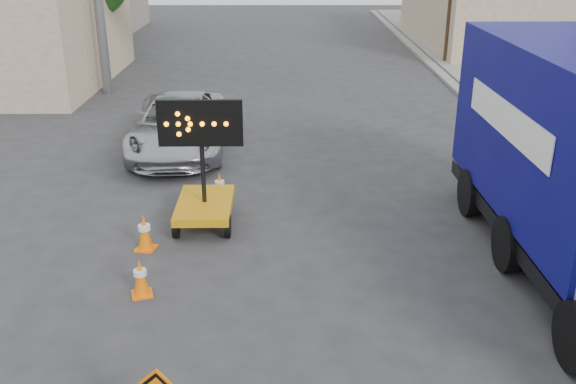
{
  "coord_description": "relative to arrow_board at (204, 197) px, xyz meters",
  "views": [
    {
      "loc": [
        0.41,
        -6.5,
        5.85
      ],
      "look_at": [
        0.44,
        3.48,
        1.77
      ],
      "focal_mm": 40.0,
      "sensor_mm": 36.0,
      "label": 1
    }
  ],
  "objects": [
    {
      "name": "curb_right",
      "position": [
        8.52,
        8.96,
        -0.56
      ],
      "size": [
        0.4,
        60.0,
        0.12
      ],
      "primitive_type": "cube",
      "color": "gray",
      "rests_on": "ground"
    },
    {
      "name": "sidewalk_right",
      "position": [
        10.82,
        8.96,
        -0.54
      ],
      "size": [
        4.0,
        60.0,
        0.15
      ],
      "primitive_type": "cube",
      "color": "gray",
      "rests_on": "ground"
    },
    {
      "name": "building_right_far",
      "position": [
        14.32,
        23.96,
        1.68
      ],
      "size": [
        10.0,
        14.0,
        4.6
      ],
      "primitive_type": "cube",
      "color": "#CDB494",
      "rests_on": "ground"
    },
    {
      "name": "arrow_board",
      "position": [
        0.0,
        0.0,
        0.0
      ],
      "size": [
        1.73,
        1.93,
        2.73
      ],
      "rotation": [
        0.0,
        0.0,
        0.01
      ],
      "color": "#C7860B",
      "rests_on": "ground"
    },
    {
      "name": "pickup_truck",
      "position": [
        -1.31,
        5.0,
        0.15
      ],
      "size": [
        2.84,
        5.63,
        1.53
      ],
      "primitive_type": "imported",
      "rotation": [
        0.0,
        0.0,
        0.06
      ],
      "color": "#B3B5BB",
      "rests_on": "ground"
    },
    {
      "name": "cone_a",
      "position": [
        -0.76,
        -2.93,
        -0.27
      ],
      "size": [
        0.44,
        0.44,
        0.69
      ],
      "rotation": [
        0.0,
        0.0,
        0.29
      ],
      "color": "#FF6D05",
      "rests_on": "ground"
    },
    {
      "name": "cone_b",
      "position": [
        -1.04,
        -1.2,
        -0.25
      ],
      "size": [
        0.45,
        0.45,
        0.74
      ],
      "rotation": [
        0.0,
        0.0,
        -0.23
      ],
      "color": "#FF6D05",
      "rests_on": "ground"
    },
    {
      "name": "cone_c",
      "position": [
        0.19,
        1.29,
        -0.27
      ],
      "size": [
        0.44,
        0.44,
        0.69
      ],
      "rotation": [
        0.0,
        0.0,
        -0.3
      ],
      "color": "#FF6D05",
      "rests_on": "ground"
    }
  ]
}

